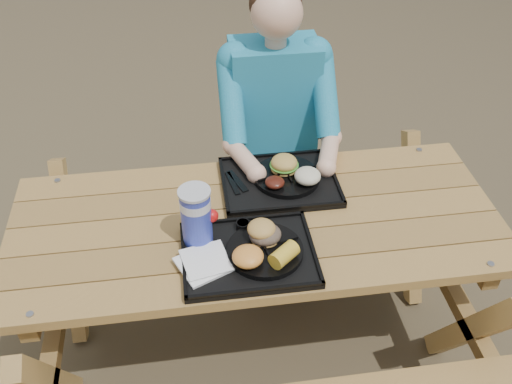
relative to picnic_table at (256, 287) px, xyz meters
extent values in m
plane|color=#999999|center=(0.00, 0.00, -0.38)|extent=(60.00, 60.00, 0.00)
cube|color=black|center=(-0.05, -0.19, 0.39)|extent=(0.45, 0.35, 0.02)
cube|color=black|center=(0.12, 0.19, 0.39)|extent=(0.45, 0.35, 0.02)
cylinder|color=black|center=(0.00, -0.19, 0.41)|extent=(0.26, 0.26, 0.02)
cylinder|color=black|center=(0.15, 0.20, 0.41)|extent=(0.26, 0.26, 0.02)
cube|color=white|center=(-0.21, -0.22, 0.40)|extent=(0.20, 0.20, 0.02)
cylinder|color=#1525A4|center=(-0.22, -0.10, 0.50)|extent=(0.10, 0.10, 0.21)
cylinder|color=black|center=(-0.06, -0.06, 0.41)|extent=(0.05, 0.05, 0.03)
cylinder|color=yellow|center=(0.02, -0.07, 0.41)|extent=(0.05, 0.05, 0.03)
ellipsoid|color=#F2A03F|center=(-0.06, -0.25, 0.44)|extent=(0.10, 0.10, 0.05)
cube|color=black|center=(-0.04, 0.21, 0.40)|extent=(0.07, 0.14, 0.01)
ellipsoid|color=#49180E|center=(0.09, 0.13, 0.43)|extent=(0.08, 0.08, 0.03)
ellipsoid|color=beige|center=(0.22, 0.14, 0.44)|extent=(0.10, 0.10, 0.06)
camera|label=1|loc=(-0.22, -1.53, 1.78)|focal=40.00mm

